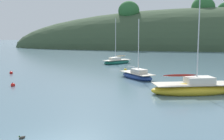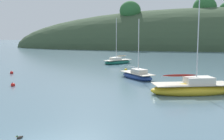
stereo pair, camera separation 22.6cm
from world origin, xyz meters
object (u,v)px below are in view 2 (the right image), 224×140
mooring_buoy_channel (12,73)px  mooring_buoy_inner (13,85)px  sailboat_grey_yawl (193,89)px  mooring_buoy_outer (126,70)px  duck_straggler (20,137)px  sailboat_red_portside (137,76)px  sailboat_cream_ketch (117,62)px

mooring_buoy_channel → mooring_buoy_inner: bearing=-60.1°
sailboat_grey_yawl → mooring_buoy_outer: size_ratio=19.75×
mooring_buoy_outer → duck_straggler: mooring_buoy_outer is taller
sailboat_red_portside → duck_straggler: (-4.23, -20.76, -0.30)m
sailboat_grey_yawl → mooring_buoy_channel: 24.33m
sailboat_grey_yawl → mooring_buoy_inner: 17.79m
sailboat_cream_ketch → mooring_buoy_inner: size_ratio=15.16×
sailboat_red_portside → mooring_buoy_inner: bearing=-149.3°
sailboat_grey_yawl → mooring_buoy_outer: sailboat_grey_yawl is taller
sailboat_grey_yawl → mooring_buoy_outer: 16.68m
duck_straggler → mooring_buoy_outer: bearing=85.9°
sailboat_red_portside → sailboat_cream_ketch: bearing=107.1°
sailboat_red_portside → mooring_buoy_channel: (-16.94, 1.19, -0.23)m
mooring_buoy_channel → duck_straggler: 25.37m
sailboat_grey_yawl → duck_straggler: bearing=-127.3°
mooring_buoy_channel → duck_straggler: bearing=-59.9°
mooring_buoy_outer → duck_straggler: (-1.98, -27.66, -0.07)m
sailboat_red_portside → duck_straggler: sailboat_red_portside is taller
sailboat_cream_ketch → mooring_buoy_outer: sailboat_cream_ketch is taller
sailboat_cream_ketch → sailboat_red_portside: 16.90m
mooring_buoy_channel → sailboat_cream_ketch: bearing=51.3°
mooring_buoy_outer → sailboat_cream_ketch: bearing=106.3°
mooring_buoy_outer → mooring_buoy_inner: same height
sailboat_red_portside → mooring_buoy_outer: (-2.25, 6.90, -0.23)m
sailboat_grey_yawl → sailboat_red_portside: (-5.67, 7.78, -0.10)m
sailboat_grey_yawl → mooring_buoy_inner: size_ratio=19.75×
sailboat_cream_ketch → mooring_buoy_channel: size_ratio=15.16×
mooring_buoy_outer → sailboat_grey_yawl: bearing=-61.7°
sailboat_red_portside → sailboat_grey_yawl: bearing=-53.9°
sailboat_grey_yawl → sailboat_red_portside: sailboat_grey_yawl is taller
mooring_buoy_channel → duck_straggler: size_ratio=1.34×
sailboat_grey_yawl → mooring_buoy_outer: (-7.92, 14.68, -0.33)m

